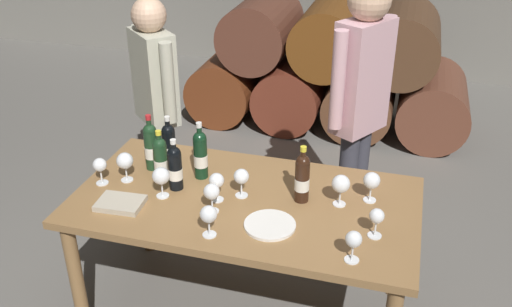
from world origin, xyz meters
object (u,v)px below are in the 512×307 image
Objects in this scene: wine_glass_9 at (100,166)px; wine_glass_2 at (217,182)px; serving_plate at (270,225)px; wine_bottle_2 at (175,167)px; wine_glass_6 at (341,184)px; wine_glass_10 at (372,181)px; wine_bottle_3 at (169,145)px; tasting_notebook at (120,203)px; taster_seated_left at (156,97)px; wine_bottle_0 at (151,146)px; sommelier_presenting at (360,99)px; wine_bottle_4 at (200,154)px; wine_glass_4 at (241,177)px; wine_glass_5 at (209,215)px; wine_glass_0 at (125,161)px; wine_glass_1 at (212,193)px; dining_table at (245,214)px; wine_glass_8 at (377,217)px; wine_glass_3 at (161,177)px; wine_bottle_1 at (161,158)px; wine_bottle_5 at (302,178)px; wine_glass_7 at (354,240)px.

wine_glass_2 is at bearing 1.27° from wine_glass_9.
wine_bottle_2 is at bearing 160.36° from serving_plate.
wine_glass_6 is 0.16m from wine_glass_10.
wine_bottle_3 reaches higher than wine_glass_6.
taster_seated_left is at bearing 100.16° from tasting_notebook.
wine_bottle_0 is 0.10m from wine_bottle_3.
wine_bottle_3 is 2.05× the size of wine_glass_9.
wine_bottle_4 is at bearing -140.54° from sommelier_presenting.
wine_glass_9 is 0.93× the size of wine_glass_10.
wine_glass_4 is at bearing -42.20° from taster_seated_left.
wine_glass_2 is 0.68× the size of tasting_notebook.
wine_glass_5 is at bearing -51.84° from wine_bottle_3.
wine_glass_0 is 1.06× the size of wine_glass_4.
wine_glass_1 is (0.17, -0.29, -0.03)m from wine_bottle_4.
dining_table is 5.40× the size of wine_bottle_4.
dining_table is 0.69m from wine_glass_8.
tasting_notebook is (-0.20, -0.23, -0.11)m from wine_bottle_2.
wine_bottle_2 reaches higher than tasting_notebook.
tasting_notebook is (0.19, -0.16, -0.09)m from wine_glass_9.
wine_glass_0 is 0.73m from taster_seated_left.
serving_plate is (-0.47, -0.06, -0.09)m from wine_glass_8.
wine_glass_1 is at bearing -52.10° from taster_seated_left.
wine_glass_3 is at bearing -64.07° from taster_seated_left.
wine_glass_5 reaches higher than wine_glass_9.
wine_glass_10 is 1.22m from tasting_notebook.
wine_glass_8 is 1.40m from wine_glass_9.
sommelier_presenting reaches higher than wine_bottle_1.
wine_glass_8 is at bearing -16.68° from wine_bottle_4.
wine_glass_8 is at bearing -16.50° from wine_bottle_3.
wine_glass_6 is at bearing -5.16° from wine_bottle_4.
taster_seated_left is (-1.25, -0.03, -0.12)m from sommelier_presenting.
serving_plate is (-0.42, -0.34, -0.10)m from wine_glass_10.
wine_bottle_1 is 1.02× the size of wine_bottle_2.
wine_glass_2 reaches higher than dining_table.
wine_glass_10 is (0.14, 0.08, -0.00)m from wine_glass_6.
wine_glass_9 is (-0.63, -0.01, -0.00)m from wine_glass_2.
wine_bottle_3 reaches higher than wine_glass_1.
wine_bottle_3 is at bearing 177.50° from wine_glass_10.
wine_bottle_3 is at bearing -149.54° from sommelier_presenting.
wine_bottle_5 is 0.69m from wine_glass_3.
wine_bottle_5 is 0.19× the size of taster_seated_left.
wine_glass_6 is at bearing 3.55° from wine_bottle_5.
wine_glass_4 is at bearing 16.38° from wine_glass_3.
wine_glass_7 is (0.57, -0.34, 0.19)m from dining_table.
wine_bottle_5 is 0.30m from serving_plate.
wine_glass_6 is at bearing 131.85° from wine_glass_8.
wine_bottle_3 is 1.90× the size of wine_glass_10.
wine_bottle_3 is 0.43m from wine_glass_2.
wine_bottle_3 is 2.09× the size of wine_glass_8.
wine_glass_10 is at bearing 0.58° from wine_bottle_4.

